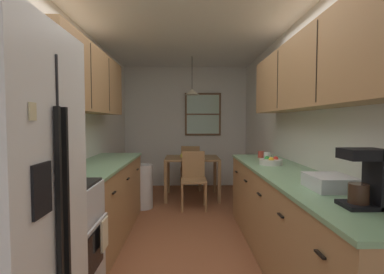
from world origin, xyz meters
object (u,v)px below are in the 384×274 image
(dish_rack, at_px, (329,182))
(coffee_maker, at_px, (368,177))
(microwave_over_range, at_px, (28,85))
(dining_table, at_px, (192,164))
(fruit_bowl, at_px, (271,161))
(table_serving_bowl, at_px, (186,155))
(trash_bin, at_px, (142,186))
(stove_range, at_px, (49,247))
(storage_canister, at_px, (78,165))
(dining_chair_near, at_px, (194,177))
(dining_chair_far, at_px, (191,165))
(mug_spare, at_px, (267,157))
(mug_by_coffeemaker, at_px, (261,154))

(dish_rack, bearing_deg, coffee_maker, -90.51)
(microwave_over_range, relative_size, dining_table, 0.62)
(coffee_maker, relative_size, fruit_bowl, 1.30)
(table_serving_bowl, bearing_deg, trash_bin, -137.26)
(stove_range, height_order, storage_canister, stove_range)
(dining_chair_near, relative_size, dining_chair_far, 1.00)
(stove_range, bearing_deg, mug_spare, 35.35)
(dining_chair_near, xyz_separation_m, table_serving_bowl, (-0.13, 0.63, 0.27))
(table_serving_bowl, bearing_deg, mug_by_coffeemaker, -53.99)
(storage_canister, relative_size, fruit_bowl, 0.65)
(coffee_maker, relative_size, mug_by_coffeemaker, 2.72)
(dining_chair_far, relative_size, mug_by_coffeemaker, 7.41)
(dining_chair_far, bearing_deg, dining_table, -89.18)
(dining_chair_far, relative_size, storage_canister, 5.48)
(stove_range, bearing_deg, storage_canister, 90.53)
(stove_range, bearing_deg, dish_rack, -1.91)
(dining_table, relative_size, dish_rack, 2.83)
(dining_chair_far, relative_size, mug_spare, 7.54)
(storage_canister, relative_size, dish_rack, 0.48)
(stove_range, xyz_separation_m, trash_bin, (0.29, 2.52, -0.12))
(mug_by_coffeemaker, bearing_deg, dining_chair_near, 139.36)
(microwave_over_range, bearing_deg, coffee_maker, -13.25)
(dining_table, relative_size, fruit_bowl, 3.81)
(dining_table, bearing_deg, stove_range, -109.46)
(storage_canister, bearing_deg, mug_by_coffeemaker, 30.06)
(mug_spare, relative_size, dish_rack, 0.35)
(mug_spare, xyz_separation_m, table_serving_bowl, (-0.99, 1.76, -0.19))
(mug_spare, bearing_deg, dish_rack, -88.85)
(dining_table, distance_m, trash_bin, 1.06)
(dining_table, height_order, fruit_bowl, fruit_bowl)
(microwave_over_range, relative_size, dining_chair_far, 0.66)
(coffee_maker, bearing_deg, dish_rack, 89.49)
(fruit_bowl, relative_size, table_serving_bowl, 1.32)
(dining_table, height_order, dish_rack, dish_rack)
(dining_chair_near, distance_m, table_serving_bowl, 0.70)
(dish_rack, bearing_deg, table_serving_bowl, 107.54)
(coffee_maker, bearing_deg, stove_range, 166.04)
(fruit_bowl, bearing_deg, stove_range, -150.03)
(dining_chair_near, height_order, dish_rack, dish_rack)
(trash_bin, distance_m, storage_canister, 2.04)
(microwave_over_range, distance_m, table_serving_bowl, 3.47)
(dining_chair_near, relative_size, mug_spare, 7.54)
(fruit_bowl, bearing_deg, dining_chair_far, 107.98)
(trash_bin, relative_size, table_serving_bowl, 3.62)
(dining_table, bearing_deg, table_serving_bowl, 164.18)
(dining_table, bearing_deg, coffee_maker, -76.02)
(dining_table, height_order, dining_chair_near, dining_chair_near)
(storage_canister, bearing_deg, dining_table, 66.25)
(dining_chair_near, xyz_separation_m, dining_chair_far, (-0.02, 1.20, 0.00))
(storage_canister, xyz_separation_m, mug_by_coffeemaker, (2.02, 1.17, -0.04))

